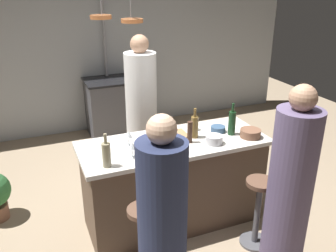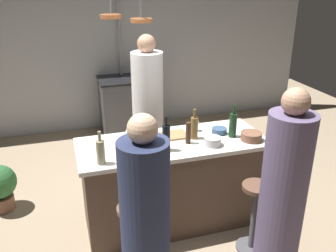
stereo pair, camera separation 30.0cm
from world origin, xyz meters
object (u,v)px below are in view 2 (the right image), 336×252
at_px(wine_bottle_dark, 166,137).
at_px(wine_glass_near_right_guest, 127,133).
at_px(potted_plant, 0,185).
at_px(cutting_board, 171,136).
at_px(bar_stool_right, 254,214).
at_px(wine_bottle_rose, 153,142).
at_px(chef, 148,113).
at_px(stove_range, 126,105).
at_px(wine_glass_near_left_guest, 197,121).
at_px(bar_stool_left, 134,238).
at_px(mixing_bowl_wooden, 251,136).
at_px(guest_right, 282,199).
at_px(mixing_bowl_blue, 219,131).
at_px(wine_bottle_amber, 194,127).
at_px(wine_bottle_white, 101,152).
at_px(pepper_mill, 188,133).
at_px(guest_left, 145,231).
at_px(wine_glass_by_chef, 128,145).
at_px(mixing_bowl_steel, 213,141).
at_px(wine_bottle_red, 233,125).

xyz_separation_m(wine_bottle_dark, wine_glass_near_right_guest, (-0.31, 0.24, -0.02)).
relative_size(potted_plant, cutting_board, 1.62).
height_order(bar_stool_right, wine_bottle_rose, wine_bottle_rose).
distance_m(chef, cutting_board, 0.91).
xyz_separation_m(stove_range, wine_glass_near_left_guest, (0.31, -2.27, 0.56)).
bearing_deg(bar_stool_left, mixing_bowl_wooden, 19.00).
relative_size(guest_right, mixing_bowl_blue, 11.40).
bearing_deg(mixing_bowl_wooden, cutting_board, 156.42).
xyz_separation_m(cutting_board, wine_glass_near_right_guest, (-0.44, -0.04, 0.10)).
bearing_deg(bar_stool_left, wine_bottle_amber, 40.32).
distance_m(chef, wine_bottle_rose, 1.29).
height_order(bar_stool_left, wine_bottle_white, wine_bottle_white).
bearing_deg(wine_bottle_white, mixing_bowl_blue, 13.50).
height_order(chef, pepper_mill, chef).
bearing_deg(potted_plant, wine_bottle_white, -44.28).
relative_size(guest_right, cutting_board, 5.18).
height_order(chef, wine_glass_near_right_guest, chef).
xyz_separation_m(guest_left, cutting_board, (0.54, 1.13, 0.17)).
xyz_separation_m(cutting_board, wine_bottle_amber, (0.20, -0.11, 0.10)).
distance_m(bar_stool_right, wine_glass_by_chef, 1.29).
bearing_deg(guest_left, wine_glass_near_right_guest, 84.98).
height_order(bar_stool_left, pepper_mill, pepper_mill).
bearing_deg(mixing_bowl_wooden, chef, 120.24).
bearing_deg(guest_left, chef, 75.31).
xyz_separation_m(guest_right, potted_plant, (-2.27, 1.70, -0.47)).
bearing_deg(guest_left, wine_bottle_amber, 54.13).
relative_size(wine_bottle_dark, wine_glass_near_left_guest, 2.22).
xyz_separation_m(bar_stool_right, mixing_bowl_steel, (-0.24, 0.44, 0.56)).
xyz_separation_m(guest_right, mixing_bowl_steel, (-0.24, 0.79, 0.17)).
distance_m(wine_bottle_dark, mixing_bowl_steel, 0.45).
xyz_separation_m(potted_plant, wine_glass_by_chef, (1.23, -0.89, 0.71)).
height_order(cutting_board, mixing_bowl_wooden, mixing_bowl_wooden).
xyz_separation_m(wine_bottle_dark, mixing_bowl_blue, (0.61, 0.21, -0.10)).
height_order(pepper_mill, mixing_bowl_wooden, pepper_mill).
bearing_deg(potted_plant, wine_glass_by_chef, -35.87).
xyz_separation_m(wine_bottle_red, wine_glass_near_left_guest, (-0.28, 0.24, -0.02)).
relative_size(cutting_board, wine_bottle_dark, 0.99).
height_order(wine_glass_near_right_guest, wine_glass_near_left_guest, same).
height_order(chef, wine_glass_near_left_guest, chef).
distance_m(stove_range, wine_bottle_amber, 2.51).
height_order(cutting_board, wine_bottle_dark, wine_bottle_dark).
distance_m(wine_glass_by_chef, mixing_bowl_wooden, 1.19).
bearing_deg(bar_stool_right, wine_bottle_rose, 154.06).
height_order(guest_left, wine_bottle_amber, guest_left).
distance_m(cutting_board, wine_glass_near_right_guest, 0.45).
distance_m(bar_stool_left, wine_bottle_rose, 0.81).
height_order(mixing_bowl_blue, mixing_bowl_wooden, mixing_bowl_wooden).
bearing_deg(cutting_board, bar_stool_right, -53.22).
xyz_separation_m(wine_bottle_dark, wine_glass_near_left_guest, (0.42, 0.34, -0.02)).
distance_m(chef, wine_glass_by_chef, 1.30).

